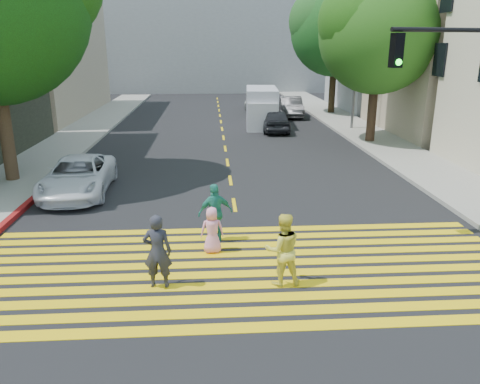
{
  "coord_description": "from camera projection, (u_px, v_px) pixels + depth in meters",
  "views": [
    {
      "loc": [
        -0.76,
        -8.89,
        5.15
      ],
      "look_at": [
        0.0,
        3.0,
        1.4
      ],
      "focal_mm": 35.0,
      "sensor_mm": 36.0,
      "label": 1
    }
  ],
  "objects": [
    {
      "name": "pedestrian_man",
      "position": [
        157.0,
        251.0,
        10.19
      ],
      "size": [
        0.64,
        0.44,
        1.71
      ],
      "primitive_type": "imported",
      "rotation": [
        0.0,
        0.0,
        3.09
      ],
      "color": "#292A35",
      "rests_on": "ground"
    },
    {
      "name": "pedestrian_extra",
      "position": [
        215.0,
        213.0,
        12.66
      ],
      "size": [
        1.02,
        0.63,
        1.63
      ],
      "primitive_type": "imported",
      "rotation": [
        0.0,
        0.0,
        3.41
      ],
      "color": "teal",
      "rests_on": "ground"
    },
    {
      "name": "traffic_signal",
      "position": [
        477.0,
        96.0,
        12.61
      ],
      "size": [
        3.96,
        1.16,
        5.91
      ],
      "rotation": [
        0.0,
        0.0,
        0.22
      ],
      "color": "#2F3032",
      "rests_on": "ground"
    },
    {
      "name": "tree_right_near",
      "position": [
        380.0,
        27.0,
        23.91
      ],
      "size": [
        6.82,
        6.26,
        8.91
      ],
      "rotation": [
        0.0,
        0.0,
        0.02
      ],
      "color": "#302519",
      "rests_on": "ground"
    },
    {
      "name": "sidewalk_right",
      "position": [
        385.0,
        145.0,
        24.83
      ],
      "size": [
        3.0,
        60.0,
        0.15
      ],
      "primitive_type": "cube",
      "color": "gray",
      "rests_on": "ground"
    },
    {
      "name": "tree_right_far",
      "position": [
        337.0,
        25.0,
        34.57
      ],
      "size": [
        7.92,
        7.41,
        9.68
      ],
      "rotation": [
        0.0,
        0.0,
        -0.12
      ],
      "color": "black",
      "rests_on": "ground"
    },
    {
      "name": "crosswalk",
      "position": [
        245.0,
        268.0,
        11.27
      ],
      "size": [
        13.4,
        5.3,
        0.01
      ],
      "color": "yellow",
      "rests_on": "ground"
    },
    {
      "name": "pedestrian_child",
      "position": [
        212.0,
        230.0,
        12.0
      ],
      "size": [
        0.62,
        0.43,
        1.23
      ],
      "primitive_type": "imported",
      "rotation": [
        0.0,
        0.0,
        3.21
      ],
      "color": "pink",
      "rests_on": "ground"
    },
    {
      "name": "lane_line",
      "position": [
        221.0,
        125.0,
        31.47
      ],
      "size": [
        0.12,
        34.4,
        0.01
      ],
      "color": "yellow",
      "rests_on": "ground"
    },
    {
      "name": "white_sedan",
      "position": [
        78.0,
        176.0,
        16.8
      ],
      "size": [
        2.38,
        4.8,
        1.31
      ],
      "primitive_type": "imported",
      "rotation": [
        0.0,
        0.0,
        0.04
      ],
      "color": "white",
      "rests_on": "ground"
    },
    {
      "name": "pedestrian_woman",
      "position": [
        283.0,
        250.0,
        10.31
      ],
      "size": [
        0.87,
        0.7,
        1.68
      ],
      "primitive_type": "imported",
      "rotation": [
        0.0,
        0.0,
        3.22
      ],
      "color": "#EDE14A",
      "rests_on": "ground"
    },
    {
      "name": "building_left_tan",
      "position": [
        0.0,
        47.0,
        34.23
      ],
      "size": [
        12.0,
        16.0,
        10.0
      ],
      "primitive_type": "cube",
      "color": "tan",
      "rests_on": "ground"
    },
    {
      "name": "dark_car_parked",
      "position": [
        291.0,
        107.0,
        34.98
      ],
      "size": [
        1.82,
        4.56,
        1.47
      ],
      "primitive_type": "imported",
      "rotation": [
        0.0,
        0.0,
        -0.06
      ],
      "color": "#2D2C2F",
      "rests_on": "ground"
    },
    {
      "name": "white_van",
      "position": [
        262.0,
        108.0,
        30.78
      ],
      "size": [
        2.33,
        5.36,
        2.47
      ],
      "rotation": [
        0.0,
        0.0,
        -0.07
      ],
      "color": "silver",
      "rests_on": "ground"
    },
    {
      "name": "curb_red",
      "position": [
        24.0,
        207.0,
        15.32
      ],
      "size": [
        0.2,
        8.0,
        0.16
      ],
      "primitive_type": "cube",
      "color": "maroon",
      "rests_on": "ground"
    },
    {
      "name": "sidewalk_left",
      "position": [
        91.0,
        127.0,
        30.46
      ],
      "size": [
        3.0,
        40.0,
        0.15
      ],
      "primitive_type": "cube",
      "color": "gray",
      "rests_on": "ground"
    },
    {
      "name": "street_lamp",
      "position": [
        354.0,
        47.0,
        28.12
      ],
      "size": [
        1.98,
        0.44,
        8.76
      ],
      "rotation": [
        0.0,
        0.0,
        -0.13
      ],
      "color": "#5F5F61",
      "rests_on": "ground"
    },
    {
      "name": "building_right_grey",
      "position": [
        402.0,
        47.0,
        38.03
      ],
      "size": [
        10.0,
        10.0,
        10.0
      ],
      "primitive_type": "cube",
      "color": "gray",
      "rests_on": "ground"
    },
    {
      "name": "silver_car",
      "position": [
        258.0,
        100.0,
        39.61
      ],
      "size": [
        2.83,
        5.25,
        1.44
      ],
      "primitive_type": "imported",
      "rotation": [
        0.0,
        0.0,
        2.97
      ],
      "color": "#A6A6A7",
      "rests_on": "ground"
    },
    {
      "name": "building_right_tan",
      "position": [
        476.0,
        48.0,
        27.56
      ],
      "size": [
        10.0,
        10.0,
        10.0
      ],
      "primitive_type": "cube",
      "color": "tan",
      "rests_on": "ground"
    },
    {
      "name": "backdrop_block",
      "position": [
        215.0,
        37.0,
        53.95
      ],
      "size": [
        30.0,
        8.0,
        12.0
      ],
      "primitive_type": "cube",
      "color": "gray",
      "rests_on": "ground"
    },
    {
      "name": "dark_car_near",
      "position": [
        275.0,
        120.0,
        29.04
      ],
      "size": [
        1.81,
        4.14,
        1.39
      ],
      "primitive_type": "imported",
      "rotation": [
        0.0,
        0.0,
        3.1
      ],
      "color": "black",
      "rests_on": "ground"
    },
    {
      "name": "ground",
      "position": [
        249.0,
        296.0,
        10.06
      ],
      "size": [
        120.0,
        120.0,
        0.0
      ],
      "primitive_type": "plane",
      "color": "black"
    }
  ]
}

